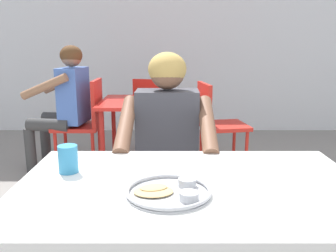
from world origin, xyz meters
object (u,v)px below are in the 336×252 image
at_px(chair_foreground, 168,169).
at_px(drinking_cup, 68,158).
at_px(diner_foreground, 167,144).
at_px(table_background_red, 148,109).
at_px(patron_background, 65,98).
at_px(thali_tray, 170,191).
at_px(chair_red_left, 86,119).
at_px(chair_red_far, 154,110).
at_px(chair_red_right, 216,120).
at_px(table_foreground, 190,204).

bearing_deg(chair_foreground, drinking_cup, -116.27).
xyz_separation_m(diner_foreground, table_background_red, (-0.19, 1.52, -0.09)).
xyz_separation_m(drinking_cup, patron_background, (-0.60, 2.08, -0.08)).
height_order(thali_tray, chair_red_left, chair_red_left).
height_order(chair_red_far, patron_background, patron_background).
bearing_deg(chair_red_right, chair_red_far, 136.27).
bearing_deg(chair_red_left, chair_foreground, -59.11).
distance_m(drinking_cup, chair_red_far, 2.70).
distance_m(thali_tray, table_background_red, 2.29).
height_order(table_background_red, patron_background, patron_background).
bearing_deg(diner_foreground, table_foreground, -82.72).
xyz_separation_m(chair_red_far, patron_background, (-0.82, -0.59, 0.23)).
height_order(drinking_cup, diner_foreground, diner_foreground).
relative_size(diner_foreground, chair_red_left, 1.32).
xyz_separation_m(table_foreground, chair_red_right, (0.38, 2.19, -0.17)).
height_order(table_foreground, chair_red_left, chair_red_left).
xyz_separation_m(chair_foreground, patron_background, (-0.98, 1.32, 0.24)).
relative_size(chair_red_far, patron_background, 0.70).
height_order(chair_foreground, chair_red_far, chair_foreground).
xyz_separation_m(table_foreground, thali_tray, (-0.07, -0.10, 0.09)).
bearing_deg(chair_red_left, thali_tray, -70.85).
xyz_separation_m(thali_tray, drinking_cup, (-0.38, 0.21, 0.04)).
relative_size(chair_foreground, chair_red_right, 0.99).
relative_size(chair_red_right, chair_red_far, 1.02).
bearing_deg(chair_red_far, drinking_cup, -94.56).
bearing_deg(chair_red_left, table_foreground, -68.40).
bearing_deg(chair_red_left, diner_foreground, -62.96).
distance_m(thali_tray, drinking_cup, 0.44).
bearing_deg(chair_foreground, thali_tray, -89.57).
height_order(thali_tray, patron_background, patron_background).
xyz_separation_m(table_background_red, chair_red_far, (0.03, 0.61, -0.12)).
distance_m(drinking_cup, chair_red_left, 2.14).
bearing_deg(drinking_cup, thali_tray, -28.49).
bearing_deg(thali_tray, table_foreground, 52.40).
height_order(drinking_cup, chair_red_right, chair_red_right).
relative_size(chair_red_right, patron_background, 0.71).
relative_size(thali_tray, chair_red_far, 0.33).
bearing_deg(chair_red_right, patron_background, 179.73).
height_order(drinking_cup, patron_background, patron_background).
bearing_deg(table_background_red, table_foreground, -82.90).
bearing_deg(drinking_cup, chair_foreground, 63.73).
distance_m(chair_red_left, patron_background, 0.28).
bearing_deg(drinking_cup, chair_red_right, 67.96).
distance_m(chair_foreground, patron_background, 1.66).
bearing_deg(thali_tray, chair_red_left, 109.15).
distance_m(thali_tray, chair_red_right, 2.34).
bearing_deg(chair_red_left, drinking_cup, -78.84).
distance_m(chair_foreground, diner_foreground, 0.31).
distance_m(table_background_red, chair_red_left, 0.61).
bearing_deg(drinking_cup, chair_red_far, 85.44).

